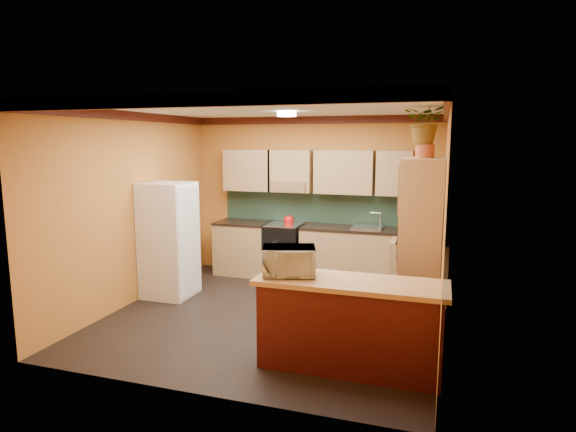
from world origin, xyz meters
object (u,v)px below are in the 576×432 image
(pantry, at_px, (421,245))
(microwave, at_px, (289,261))
(fridge, at_px, (169,240))
(stove, at_px, (284,251))
(base_cabinets_back, at_px, (320,254))
(breakfast_bar, at_px, (350,327))

(pantry, distance_m, microwave, 1.83)
(fridge, relative_size, pantry, 0.81)
(stove, xyz_separation_m, fridge, (-1.32, -1.46, 0.39))
(base_cabinets_back, height_order, breakfast_bar, same)
(base_cabinets_back, xyz_separation_m, stove, (-0.62, -0.00, 0.02))
(base_cabinets_back, xyz_separation_m, microwave, (0.40, -2.98, 0.64))
(breakfast_bar, bearing_deg, fridge, 153.19)
(stove, relative_size, pantry, 0.43)
(stove, height_order, microwave, microwave)
(stove, relative_size, breakfast_bar, 0.51)
(base_cabinets_back, xyz_separation_m, breakfast_bar, (1.05, -2.98, 0.00))
(base_cabinets_back, distance_m, fridge, 2.47)
(base_cabinets_back, bearing_deg, fridge, -142.95)
(stove, bearing_deg, pantry, -35.78)
(base_cabinets_back, height_order, pantry, pantry)
(stove, relative_size, microwave, 1.69)
(base_cabinets_back, height_order, microwave, microwave)
(fridge, relative_size, breakfast_bar, 0.94)
(stove, distance_m, fridge, 2.01)
(stove, bearing_deg, microwave, -70.91)
(breakfast_bar, bearing_deg, pantry, 65.33)
(stove, xyz_separation_m, breakfast_bar, (1.67, -2.98, -0.02))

